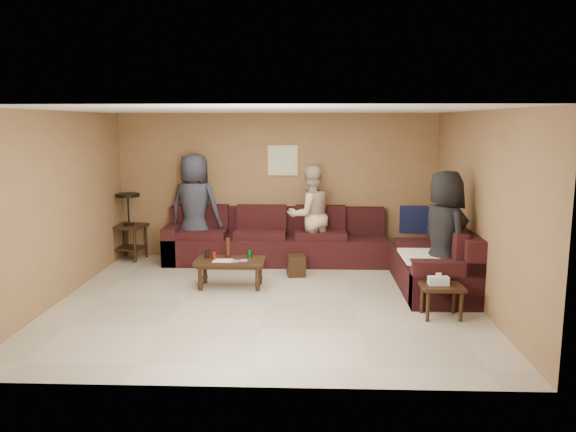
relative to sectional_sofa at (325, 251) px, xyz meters
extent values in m
plane|color=#BAB49E|center=(-0.81, -1.52, -0.33)|extent=(5.50, 5.50, 0.00)
cube|color=silver|center=(-0.81, -1.52, 2.12)|extent=(5.50, 5.00, 0.10)
cube|color=olive|center=(-0.81, 0.98, 0.92)|extent=(5.50, 0.10, 2.50)
cube|color=olive|center=(-0.81, -4.02, 0.92)|extent=(5.50, 0.10, 2.50)
cube|color=olive|center=(-3.56, -1.52, 0.92)|extent=(0.10, 5.00, 2.50)
cube|color=olive|center=(1.94, -1.52, 0.92)|extent=(0.10, 5.00, 2.50)
cube|color=black|center=(-0.81, 0.53, -0.10)|extent=(3.70, 0.90, 0.45)
cube|color=black|center=(-0.81, 0.86, 0.35)|extent=(3.70, 0.24, 0.45)
cube|color=black|center=(-2.54, 0.53, -0.01)|extent=(0.24, 0.90, 0.63)
cube|color=black|center=(1.49, -0.92, -0.10)|extent=(0.90, 2.00, 0.45)
cube|color=black|center=(1.82, -0.92, 0.35)|extent=(0.24, 2.00, 0.45)
cube|color=black|center=(1.49, -1.80, -0.01)|extent=(0.90, 0.24, 0.63)
cube|color=#13193E|center=(1.49, 0.53, 0.42)|extent=(0.45, 0.14, 0.45)
cube|color=white|center=(1.49, -1.37, 0.25)|extent=(1.00, 0.85, 0.04)
cube|color=black|center=(-1.38, -0.94, 0.06)|extent=(0.99, 0.50, 0.05)
cube|color=black|center=(-1.38, -0.94, 0.01)|extent=(0.92, 0.43, 0.05)
cylinder|color=black|center=(-1.79, -1.11, -0.15)|extent=(0.06, 0.06, 0.36)
cylinder|color=black|center=(-0.98, -1.12, -0.15)|extent=(0.06, 0.06, 0.36)
cylinder|color=black|center=(-1.79, -0.75, -0.15)|extent=(0.06, 0.06, 0.36)
cylinder|color=black|center=(-0.97, -0.76, -0.15)|extent=(0.06, 0.06, 0.36)
cylinder|color=#A61F13|center=(-1.61, -0.98, 0.15)|extent=(0.07, 0.07, 0.12)
cylinder|color=#136C1A|center=(-1.11, -0.85, 0.15)|extent=(0.07, 0.07, 0.12)
cylinder|color=#35170C|center=(-1.43, -0.83, 0.23)|extent=(0.07, 0.07, 0.28)
cylinder|color=black|center=(-1.72, -0.86, 0.14)|extent=(0.08, 0.08, 0.11)
cube|color=silver|center=(-1.47, -1.04, 0.09)|extent=(0.28, 0.22, 0.00)
cylinder|color=#DE4E8B|center=(-1.29, -1.07, 0.09)|extent=(0.14, 0.14, 0.01)
cylinder|color=#DE4E8B|center=(-1.18, -1.03, 0.09)|extent=(0.14, 0.14, 0.01)
cube|color=black|center=(-3.35, 0.65, 0.26)|extent=(0.59, 0.59, 0.05)
cube|color=black|center=(-3.35, 0.65, -0.12)|extent=(0.52, 0.52, 0.03)
cylinder|color=black|center=(-3.58, 0.50, -0.03)|extent=(0.05, 0.05, 0.58)
cylinder|color=black|center=(-3.19, 0.42, -0.03)|extent=(0.05, 0.05, 0.58)
cylinder|color=black|center=(-3.51, 0.89, -0.03)|extent=(0.05, 0.05, 0.58)
cylinder|color=black|center=(-3.11, 0.81, -0.03)|extent=(0.05, 0.05, 0.58)
cylinder|color=black|center=(-3.35, 0.65, 0.30)|extent=(0.18, 0.18, 0.03)
cylinder|color=black|center=(-3.35, 0.65, 0.55)|extent=(0.03, 0.03, 0.48)
cylinder|color=black|center=(-3.35, 0.65, 0.80)|extent=(0.40, 0.40, 0.05)
cube|color=black|center=(1.35, -2.10, 0.06)|extent=(0.51, 0.42, 0.04)
cylinder|color=black|center=(1.16, -2.26, -0.13)|extent=(0.04, 0.04, 0.39)
cylinder|color=black|center=(1.56, -2.25, -0.13)|extent=(0.04, 0.04, 0.39)
cylinder|color=black|center=(1.15, -1.96, -0.13)|extent=(0.04, 0.04, 0.39)
cylinder|color=black|center=(1.55, -1.95, -0.13)|extent=(0.04, 0.04, 0.39)
cube|color=white|center=(1.31, -2.10, 0.13)|extent=(0.24, 0.13, 0.10)
cube|color=silver|center=(1.31, -2.10, 0.20)|extent=(0.06, 0.04, 0.05)
cube|color=black|center=(-0.45, -0.30, -0.17)|extent=(0.31, 0.31, 0.32)
cube|color=#CEB881|center=(-0.71, 0.96, 1.37)|extent=(0.52, 0.03, 0.52)
cube|color=white|center=(-0.71, 0.95, 1.37)|extent=(0.44, 0.01, 0.44)
imported|color=#2A2E3B|center=(-2.18, 0.57, 0.59)|extent=(1.01, 0.79, 1.84)
imported|color=beige|center=(-0.24, 0.46, 0.50)|extent=(0.98, 0.89, 1.65)
imported|color=black|center=(1.54, -1.36, 0.54)|extent=(0.81, 0.98, 1.73)
camera|label=1|loc=(-0.27, -8.72, 2.03)|focal=35.00mm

